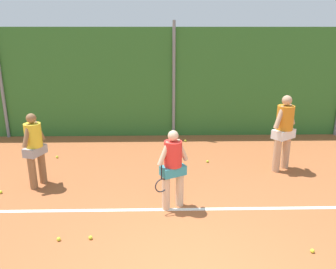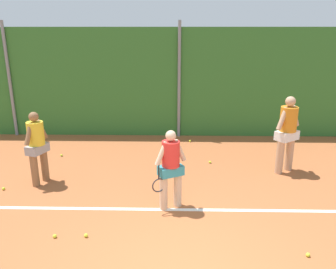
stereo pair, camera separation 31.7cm
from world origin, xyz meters
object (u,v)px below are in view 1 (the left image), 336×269
object	(u,v)px
tennis_ball_4	(90,238)
tennis_ball_1	(59,239)
tennis_ball_8	(312,251)
tennis_ball_7	(207,161)
player_backcourt_far	(284,129)
tennis_ball_3	(185,141)
player_foreground_near	(173,166)
tennis_ball_5	(1,192)
player_midcourt	(34,146)
tennis_ball_0	(57,157)

from	to	relation	value
tennis_ball_4	tennis_ball_1	bearing A→B (deg)	-176.71
tennis_ball_8	tennis_ball_7	bearing A→B (deg)	106.74
player_backcourt_far	tennis_ball_3	xyz separation A→B (m)	(-2.24, 2.26, -1.04)
tennis_ball_7	tennis_ball_8	xyz separation A→B (m)	(1.16, -3.86, 0.00)
player_foreground_near	player_backcourt_far	world-z (taller)	player_backcourt_far
tennis_ball_4	tennis_ball_8	distance (m)	3.64
tennis_ball_3	tennis_ball_5	size ratio (longest dim) A/B	1.00
tennis_ball_5	tennis_ball_8	world-z (taller)	same
player_midcourt	tennis_ball_8	world-z (taller)	player_midcourt
player_midcourt	tennis_ball_1	xyz separation A→B (m)	(1.05, -2.16, -0.91)
tennis_ball_3	tennis_ball_8	world-z (taller)	same
player_backcourt_far	tennis_ball_1	xyz separation A→B (m)	(-4.76, -2.95, -1.04)
player_midcourt	tennis_ball_7	distance (m)	4.33
player_midcourt	tennis_ball_1	distance (m)	2.57
tennis_ball_8	tennis_ball_1	bearing A→B (deg)	174.29
player_foreground_near	tennis_ball_8	xyz separation A→B (m)	(2.18, -1.50, -0.86)
tennis_ball_3	tennis_ball_4	world-z (taller)	same
tennis_ball_1	tennis_ball_0	bearing A→B (deg)	106.36
tennis_ball_0	tennis_ball_7	world-z (taller)	same
tennis_ball_5	tennis_ball_8	xyz separation A→B (m)	(5.89, -2.18, 0.00)
player_backcourt_far	tennis_ball_1	world-z (taller)	player_backcourt_far
tennis_ball_0	tennis_ball_1	bearing A→B (deg)	-73.64
tennis_ball_4	tennis_ball_3	bearing A→B (deg)	69.05
tennis_ball_1	tennis_ball_5	size ratio (longest dim) A/B	1.00
player_foreground_near	tennis_ball_8	size ratio (longest dim) A/B	24.28
tennis_ball_1	player_foreground_near	bearing A→B (deg)	29.06
player_midcourt	tennis_ball_5	xyz separation A→B (m)	(-0.70, -0.39, -0.91)
tennis_ball_0	tennis_ball_5	xyz separation A→B (m)	(-0.61, -2.10, 0.00)
tennis_ball_3	tennis_ball_0	bearing A→B (deg)	-159.73
player_foreground_near	player_midcourt	distance (m)	3.20
player_foreground_near	tennis_ball_4	bearing A→B (deg)	8.66
player_foreground_near	tennis_ball_1	world-z (taller)	player_foreground_near
player_foreground_near	tennis_ball_1	xyz separation A→B (m)	(-1.96, -1.09, -0.86)
player_backcourt_far	tennis_ball_8	distance (m)	3.58
tennis_ball_0	tennis_ball_3	distance (m)	3.89
player_backcourt_far	tennis_ball_0	size ratio (longest dim) A/B	28.80
player_foreground_near	tennis_ball_7	size ratio (longest dim) A/B	24.28
tennis_ball_5	tennis_ball_7	size ratio (longest dim) A/B	1.00
player_midcourt	tennis_ball_4	size ratio (longest dim) A/B	25.54
player_midcourt	tennis_ball_8	bearing A→B (deg)	-96.71
tennis_ball_1	player_backcourt_far	bearing A→B (deg)	31.84
tennis_ball_4	tennis_ball_5	size ratio (longest dim) A/B	1.00
tennis_ball_1	tennis_ball_8	xyz separation A→B (m)	(4.14, -0.41, 0.00)
tennis_ball_1	tennis_ball_7	world-z (taller)	same
player_midcourt	tennis_ball_0	size ratio (longest dim) A/B	25.54
tennis_ball_7	player_midcourt	bearing A→B (deg)	-162.30
tennis_ball_0	tennis_ball_4	world-z (taller)	same
tennis_ball_4	tennis_ball_5	world-z (taller)	same
tennis_ball_4	tennis_ball_8	world-z (taller)	same
tennis_ball_0	tennis_ball_8	world-z (taller)	same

